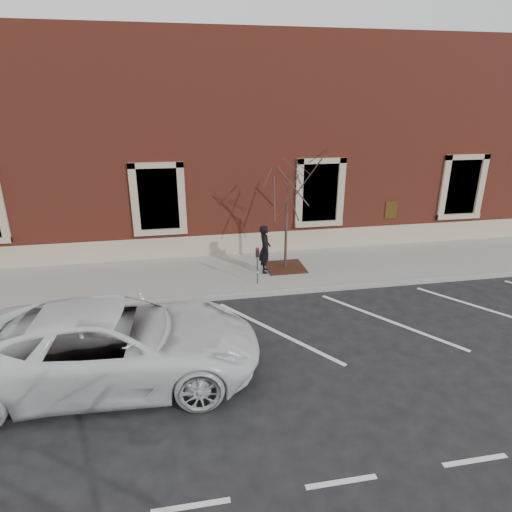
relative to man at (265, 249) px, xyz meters
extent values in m
plane|color=#28282B|center=(-0.48, -1.54, -0.98)|extent=(120.00, 120.00, 0.00)
cube|color=gray|center=(-0.48, 0.21, -0.90)|extent=(40.00, 3.50, 0.15)
cube|color=#9E9E99|center=(-0.48, -1.59, -0.90)|extent=(40.00, 0.12, 0.15)
cube|color=maroon|center=(-0.48, 6.21, 3.02)|extent=(40.00, 8.50, 8.00)
cube|color=tan|center=(-0.48, 1.99, -0.43)|extent=(40.00, 0.06, 0.80)
cube|color=black|center=(-3.48, 2.11, 1.42)|extent=(1.40, 0.30, 2.20)
cube|color=tan|center=(-3.48, 1.94, 0.22)|extent=(1.90, 0.20, 0.20)
cube|color=black|center=(2.52, 2.11, 1.42)|extent=(1.40, 0.30, 2.20)
cube|color=tan|center=(2.52, 1.94, 0.22)|extent=(1.90, 0.20, 0.20)
cube|color=black|center=(8.52, 2.11, 1.42)|extent=(1.40, 0.30, 2.20)
cube|color=tan|center=(8.52, 1.94, 0.22)|extent=(1.90, 0.20, 0.20)
imported|color=black|center=(0.00, 0.00, 0.00)|extent=(0.49, 0.66, 1.66)
cylinder|color=#595B60|center=(-0.44, -0.95, -0.36)|extent=(0.04, 0.04, 0.93)
cube|color=black|center=(-0.44, -0.95, 0.22)|extent=(0.11, 0.08, 0.24)
cube|color=red|center=(-0.44, -0.95, 0.37)|extent=(0.10, 0.08, 0.06)
cube|color=white|center=(-0.44, -0.99, -0.41)|extent=(0.05, 0.00, 0.06)
cube|color=#482517|center=(0.79, 0.24, -0.81)|extent=(1.33, 1.33, 0.03)
cylinder|color=#443229|center=(0.79, 0.24, 0.35)|extent=(0.09, 0.09, 2.36)
imported|color=white|center=(-4.34, -5.05, -0.11)|extent=(6.38, 3.15, 1.74)
camera|label=1|loc=(-2.77, -13.37, 4.83)|focal=30.00mm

